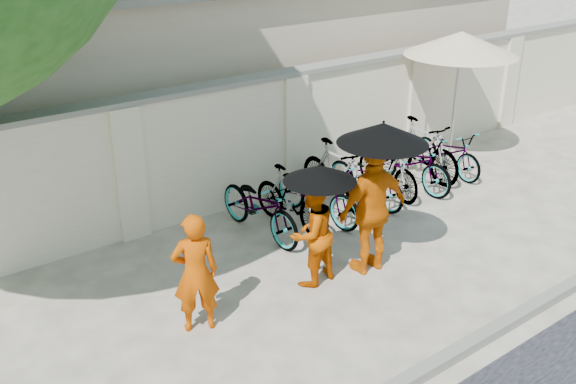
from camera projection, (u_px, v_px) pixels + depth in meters
ground at (317, 305)px, 7.95m from camera, size 80.00×80.00×0.00m
kerb at (420, 374)px, 6.68m from camera, size 40.00×0.16×0.12m
compound_wall at (241, 144)px, 10.44m from camera, size 20.00×0.30×2.00m
building_behind at (181, 60)px, 13.53m from camera, size 14.00×6.00×3.20m
monk_left at (195, 273)px, 7.24m from camera, size 0.63×0.52×1.47m
monk_center at (312, 233)px, 8.18m from camera, size 0.75×0.62×1.43m
parasol_center at (320, 173)px, 7.81m from camera, size 0.92×0.92×0.85m
monk_right at (373, 209)px, 8.40m from camera, size 1.08×0.51×1.80m
parasol_right at (383, 133)px, 7.93m from camera, size 1.16×1.16×1.07m
patio_umbrella at (461, 45)px, 11.66m from camera, size 2.27×2.27×2.50m
bike_0 at (260, 206)px, 9.50m from camera, size 0.70×1.83×0.95m
bike_1 at (291, 199)px, 9.72m from camera, size 0.61×1.63×0.96m
bike_2 at (318, 191)px, 10.02m from camera, size 0.80×1.82×0.92m
bike_3 at (338, 176)px, 10.37m from camera, size 0.57×1.86×1.11m
bike_4 at (366, 177)px, 10.61m from camera, size 0.66×1.70×0.88m
bike_5 at (388, 168)px, 10.90m from camera, size 0.64×1.64×0.96m
bike_6 at (410, 162)px, 11.17m from camera, size 0.70×1.84×0.95m
bike_7 at (422, 149)px, 11.59m from camera, size 0.57×1.81×1.08m
bike_8 at (448, 151)px, 11.79m from camera, size 0.69×1.67×0.85m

